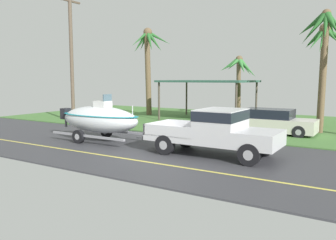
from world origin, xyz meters
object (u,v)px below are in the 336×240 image
(carport_awning, at_px, (208,82))
(utility_pole, at_px, (71,56))
(palm_tree_far_right, at_px, (324,35))
(palm_tree_near_right, at_px, (324,51))
(parked_sedan_near, at_px, (272,122))
(boat_on_trailer, at_px, (99,119))
(palm_tree_far_left, at_px, (239,71))
(pickup_truck_towing, at_px, (220,130))
(palm_tree_near_left, at_px, (148,53))

(carport_awning, height_order, utility_pole, utility_pole)
(palm_tree_far_right, distance_m, utility_pole, 15.71)
(palm_tree_near_right, bearing_deg, parked_sedan_near, -112.80)
(boat_on_trailer, height_order, palm_tree_near_right, palm_tree_near_right)
(palm_tree_near_right, height_order, palm_tree_far_left, palm_tree_near_right)
(palm_tree_far_right, bearing_deg, pickup_truck_towing, -106.15)
(parked_sedan_near, bearing_deg, pickup_truck_towing, -92.00)
(palm_tree_near_right, xyz_separation_m, utility_pole, (-14.85, -6.85, -0.22))
(boat_on_trailer, distance_m, palm_tree_near_left, 12.64)
(pickup_truck_towing, relative_size, boat_on_trailer, 0.97)
(boat_on_trailer, distance_m, palm_tree_near_right, 14.46)
(utility_pole, bearing_deg, pickup_truck_towing, -18.61)
(pickup_truck_towing, xyz_separation_m, utility_pole, (-12.73, 4.29, 3.51))
(palm_tree_near_right, bearing_deg, carport_awning, -175.82)
(palm_tree_near_right, relative_size, palm_tree_far_left, 1.34)
(parked_sedan_near, bearing_deg, palm_tree_far_right, 38.04)
(palm_tree_far_left, height_order, palm_tree_far_right, palm_tree_far_right)
(palm_tree_near_left, bearing_deg, palm_tree_far_left, 17.52)
(boat_on_trailer, relative_size, palm_tree_near_left, 0.80)
(boat_on_trailer, distance_m, utility_pole, 8.44)
(palm_tree_near_left, distance_m, palm_tree_far_left, 7.41)
(utility_pole, bearing_deg, palm_tree_far_right, 15.05)
(palm_tree_far_right, bearing_deg, palm_tree_near_left, 168.89)
(palm_tree_near_left, xyz_separation_m, palm_tree_far_right, (13.51, -2.65, 0.28))
(palm_tree_near_left, bearing_deg, utility_pole, -103.72)
(boat_on_trailer, relative_size, carport_awning, 0.89)
(pickup_truck_towing, bearing_deg, boat_on_trailer, -180.00)
(boat_on_trailer, xyz_separation_m, palm_tree_near_right, (8.46, 11.14, 3.68))
(boat_on_trailer, xyz_separation_m, palm_tree_far_left, (2.17, 13.19, 2.54))
(parked_sedan_near, bearing_deg, carport_awning, 145.42)
(palm_tree_near_right, height_order, palm_tree_far_right, palm_tree_far_right)
(boat_on_trailer, bearing_deg, pickup_truck_towing, 0.00)
(palm_tree_near_right, xyz_separation_m, palm_tree_far_left, (-6.29, 2.05, -1.14))
(parked_sedan_near, distance_m, utility_pole, 13.73)
(boat_on_trailer, bearing_deg, palm_tree_far_right, 43.66)
(parked_sedan_near, relative_size, palm_tree_near_left, 0.63)
(carport_awning, relative_size, palm_tree_far_right, 0.94)
(carport_awning, bearing_deg, palm_tree_far_left, 63.16)
(utility_pole, bearing_deg, boat_on_trailer, -33.85)
(palm_tree_far_left, bearing_deg, palm_tree_near_left, -162.48)
(parked_sedan_near, xyz_separation_m, palm_tree_far_right, (2.19, 1.71, 4.71))
(palm_tree_near_left, distance_m, palm_tree_far_right, 13.77)
(palm_tree_far_right, relative_size, utility_pole, 0.77)
(carport_awning, distance_m, palm_tree_far_left, 3.04)
(palm_tree_near_left, relative_size, palm_tree_far_left, 1.49)
(palm_tree_far_left, xyz_separation_m, utility_pole, (-8.56, -8.91, 0.92))
(palm_tree_far_left, distance_m, utility_pole, 12.39)
(boat_on_trailer, distance_m, parked_sedan_near, 9.35)
(carport_awning, bearing_deg, boat_on_trailer, -94.61)
(boat_on_trailer, bearing_deg, palm_tree_far_left, 80.65)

